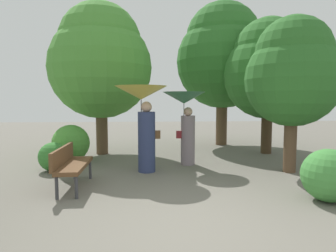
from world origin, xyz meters
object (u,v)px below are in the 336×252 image
at_px(tree_mid_left, 101,60).
at_px(person_right, 185,112).
at_px(park_bench, 71,163).
at_px(tree_near_right, 223,55).
at_px(tree_far_back, 293,72).
at_px(person_left, 143,110).
at_px(tree_mid_right, 268,68).

bearing_deg(tree_mid_left, person_right, -35.44).
bearing_deg(person_right, tree_mid_left, 48.04).
xyz_separation_m(park_bench, tree_near_right, (4.43, 5.45, 2.99)).
bearing_deg(tree_far_back, tree_near_right, 97.27).
bearing_deg(person_left, tree_mid_left, 22.48).
bearing_deg(park_bench, tree_far_back, -79.79).
xyz_separation_m(tree_mid_left, tree_mid_right, (5.43, -0.25, -0.25)).
xyz_separation_m(park_bench, tree_mid_right, (5.45, 3.51, 2.29)).
bearing_deg(tree_mid_left, person_left, -61.00).
relative_size(tree_near_right, tree_mid_right, 1.25).
bearing_deg(person_right, person_left, 116.55).
bearing_deg(park_bench, person_left, -49.74).
height_order(park_bench, tree_mid_left, tree_mid_left).
height_order(tree_mid_left, tree_far_back, tree_mid_left).
distance_m(tree_mid_left, tree_mid_right, 5.44).
bearing_deg(tree_mid_left, park_bench, -90.41).
bearing_deg(tree_mid_right, tree_far_back, -100.21).
bearing_deg(person_left, tree_mid_right, -67.15).
bearing_deg(person_left, tree_far_back, -100.75).
relative_size(person_left, tree_near_right, 0.38).
bearing_deg(tree_mid_right, person_right, -152.13).
relative_size(tree_mid_left, tree_mid_right, 1.10).
distance_m(park_bench, tree_mid_right, 6.88).
bearing_deg(park_bench, tree_near_right, -39.99).
bearing_deg(person_right, tree_mid_right, -68.65).
distance_m(person_left, tree_near_right, 5.53).
distance_m(tree_near_right, tree_mid_right, 2.30).
height_order(person_right, tree_mid_left, tree_mid_left).
relative_size(person_right, tree_mid_right, 0.45).
bearing_deg(person_right, park_bench, 121.30).
distance_m(person_left, tree_mid_left, 3.26).
bearing_deg(park_bench, person_right, -53.09).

